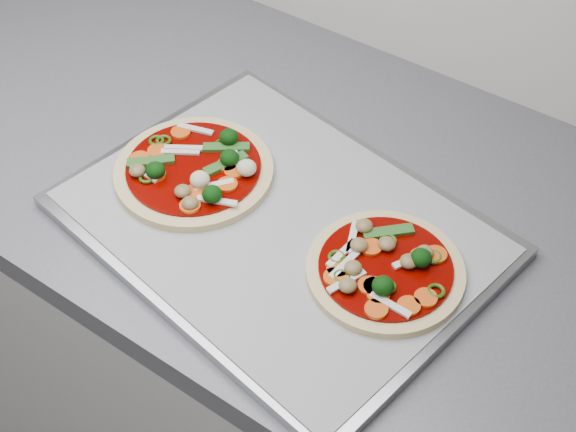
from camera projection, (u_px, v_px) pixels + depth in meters
The scene contains 6 objects.
base_cabinet at pixel (381, 432), 1.28m from camera, with size 3.60×0.60×0.86m, color silver.
countertop at pixel (413, 248), 0.96m from camera, with size 3.60×0.60×0.04m, color slate.
baking_tray at pixel (278, 226), 0.94m from camera, with size 0.48×0.36×0.02m, color gray.
parchment at pixel (278, 221), 0.93m from camera, with size 0.46×0.33×0.00m, color #A4A4AA.
pizza_left at pixel (195, 170), 0.98m from camera, with size 0.25×0.25×0.03m.
pizza_right at pixel (385, 269), 0.87m from camera, with size 0.24×0.24×0.03m.
Camera 1 is at (0.24, 0.70, 1.60)m, focal length 50.00 mm.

